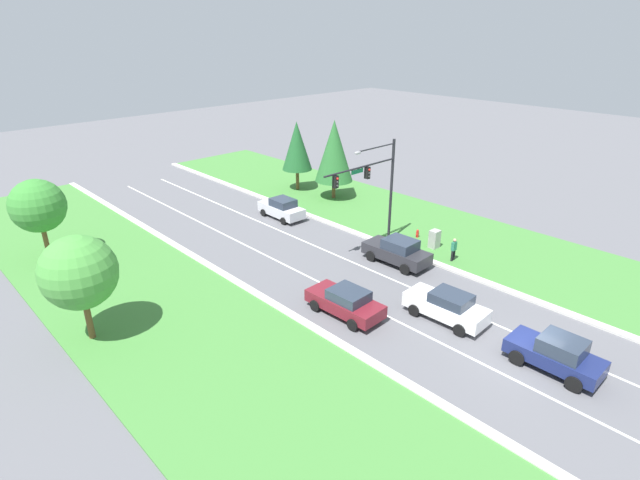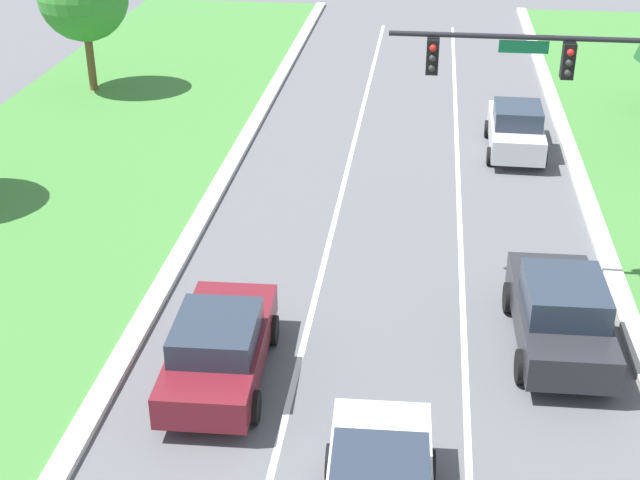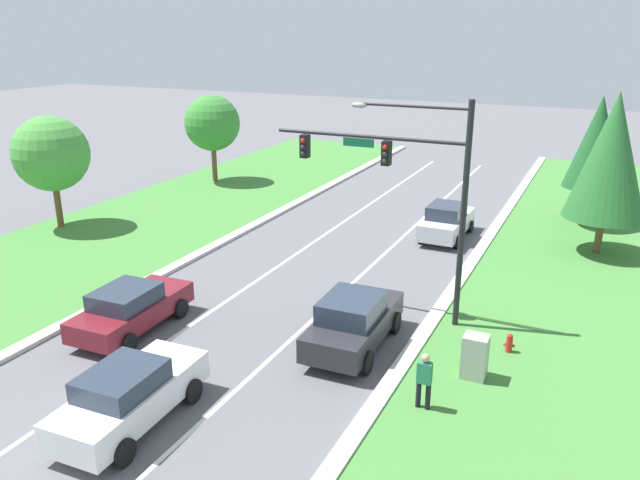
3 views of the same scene
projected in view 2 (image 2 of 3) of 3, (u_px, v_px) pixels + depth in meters
The scene contains 4 objects.
traffic_signal_mast at pixel (598, 92), 20.09m from camera, with size 6.80×0.41×7.63m.
charcoal_sedan at pixel (560, 313), 19.55m from camera, with size 2.17×4.64×1.81m.
burgundy_sedan at pixel (219, 347), 18.53m from camera, with size 2.17×4.57×1.59m.
silver_sedan at pixel (516, 129), 30.23m from camera, with size 1.97×4.33×1.71m.
Camera 2 is at (0.63, -6.27, 11.23)m, focal length 50.00 mm.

